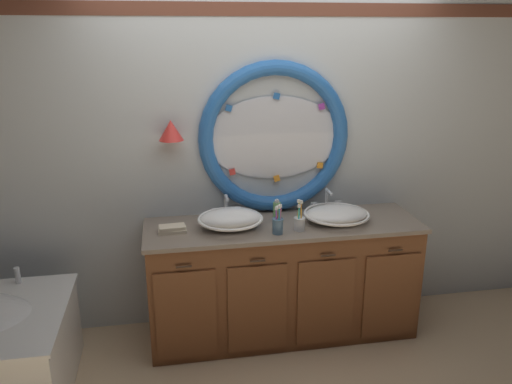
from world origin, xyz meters
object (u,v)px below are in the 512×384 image
(toothbrush_holder_left, at_px, (278,225))
(folded_hand_towel, at_px, (172,229))
(sink_basin_left, at_px, (230,219))
(soap_dispenser, at_px, (277,212))
(sink_basin_right, at_px, (336,214))
(toothbrush_holder_right, at_px, (299,223))

(toothbrush_holder_left, xyz_separation_m, folded_hand_towel, (-0.70, 0.15, -0.04))
(sink_basin_left, bearing_deg, soap_dispenser, 9.24)
(sink_basin_left, xyz_separation_m, toothbrush_holder_left, (0.30, -0.15, -0.01))
(sink_basin_right, xyz_separation_m, toothbrush_holder_left, (-0.46, -0.15, 0.01))
(toothbrush_holder_right, bearing_deg, sink_basin_left, 165.69)
(toothbrush_holder_left, bearing_deg, sink_basin_right, 17.61)
(toothbrush_holder_right, distance_m, folded_hand_towel, 0.87)
(sink_basin_left, height_order, sink_basin_right, sink_basin_left)
(toothbrush_holder_left, bearing_deg, folded_hand_towel, 167.74)
(sink_basin_right, height_order, toothbrush_holder_right, toothbrush_holder_right)
(toothbrush_holder_left, xyz_separation_m, toothbrush_holder_right, (0.16, 0.03, -0.01))
(toothbrush_holder_left, xyz_separation_m, soap_dispenser, (0.04, 0.20, 0.02))
(toothbrush_holder_right, bearing_deg, toothbrush_holder_left, -169.51)
(sink_basin_right, xyz_separation_m, folded_hand_towel, (-1.17, 0.01, -0.03))
(sink_basin_left, bearing_deg, sink_basin_right, 0.00)
(sink_basin_left, height_order, toothbrush_holder_left, toothbrush_holder_left)
(sink_basin_right, xyz_separation_m, soap_dispenser, (-0.43, 0.06, 0.02))
(sink_basin_left, distance_m, sink_basin_right, 0.77)
(sink_basin_left, distance_m, soap_dispenser, 0.34)
(folded_hand_towel, bearing_deg, toothbrush_holder_left, -12.26)
(sink_basin_right, distance_m, toothbrush_holder_right, 0.33)
(soap_dispenser, bearing_deg, sink_basin_left, -170.76)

